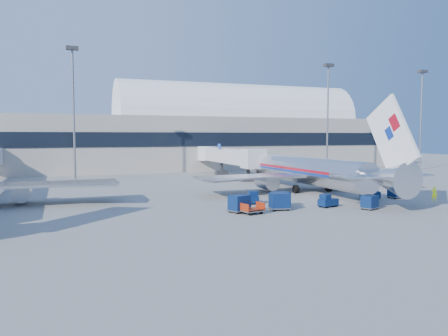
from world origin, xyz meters
name	(u,v)px	position (x,y,z in m)	size (l,w,h in m)	color
ground	(257,200)	(0.00, 0.00, 0.00)	(260.00, 260.00, 0.00)	gray
terminal	(100,137)	(-13.60, 55.96, 7.52)	(170.00, 28.15, 21.00)	#B2AA9E
airliner_main	(309,171)	(10.00, 4.51, 2.93)	(32.00, 37.26, 12.07)	silver
jetbridge_near	(226,156)	(7.60, 30.81, 3.93)	(4.40, 27.50, 6.25)	silver
mast_west	(73,94)	(-20.00, 30.00, 14.79)	(2.00, 1.20, 22.60)	slate
mast_east	(328,102)	(30.00, 30.00, 14.79)	(2.00, 1.20, 22.60)	slate
mast_far_east	(421,105)	(55.00, 30.00, 14.79)	(2.00, 1.20, 22.60)	slate
barrier_near	(368,188)	(18.00, 2.00, 0.45)	(3.00, 0.55, 0.90)	#9E9E96
barrier_mid	(387,187)	(21.30, 2.00, 0.45)	(3.00, 0.55, 0.90)	#9E9E96
barrier_far	(405,186)	(24.60, 2.00, 0.45)	(3.00, 0.55, 0.90)	#9E9E96
tug_lead	(328,201)	(4.83, -7.78, 0.66)	(2.43, 1.65, 1.44)	#0A1F4B
tug_right	(369,193)	(13.22, -4.24, 0.68)	(2.56, 1.97, 1.49)	#0A1F4B
tug_left	(252,198)	(-1.89, -2.59, 0.67)	(1.38, 2.38, 1.48)	#0A1F4B
cart_train_a	(281,199)	(0.09, -5.95, 0.88)	(1.97, 1.55, 1.65)	#0A1F4B
cart_train_b	(279,201)	(-1.00, -7.69, 0.95)	(2.25, 1.85, 1.79)	#0A1F4B
cart_train_c	(239,203)	(-5.44, -7.49, 0.95)	(2.42, 2.14, 1.77)	#0A1F4B
cart_solo_near	(370,202)	(8.08, -10.67, 0.80)	(2.06, 1.84, 1.50)	#0A1F4B
cart_solo_far	(396,192)	(16.68, -4.99, 0.84)	(1.92, 1.54, 1.57)	#0A1F4B
cart_open_red	(253,210)	(-4.57, -8.83, 0.40)	(2.33, 1.87, 0.55)	slate
ramp_worker	(434,194)	(19.19, -8.50, 0.87)	(0.64, 0.42, 1.75)	#B3D716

